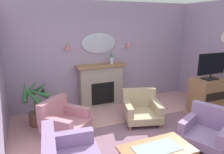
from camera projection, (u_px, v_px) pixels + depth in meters
wall_back at (106, 54)px, 5.84m from camera, size 6.20×0.10×2.80m
patterned_rug at (159, 150)px, 3.83m from camera, size 3.20×2.40×0.01m
fireplace at (101, 85)px, 5.77m from camera, size 1.36×0.36×1.16m
mantel_vase_left at (112, 57)px, 5.65m from camera, size 0.10×0.10×0.34m
wall_mirror at (99, 43)px, 5.59m from camera, size 0.96×0.06×0.56m
wall_sconce_left at (68, 47)px, 5.25m from camera, size 0.14×0.14×0.14m
wall_sconce_right at (128, 44)px, 5.88m from camera, size 0.14×0.14×0.14m
coffee_table at (157, 152)px, 3.16m from camera, size 1.10×0.60×0.45m
armchair_near_fireplace at (141, 108)px, 4.92m from camera, size 0.99×1.01×0.71m
armchair_by_coffee_table at (63, 119)px, 4.39m from camera, size 1.14×1.15×0.71m
armchair_beside_couch at (208, 129)px, 3.97m from camera, size 1.09×1.08×0.71m
tv_cabinet at (207, 96)px, 5.29m from camera, size 0.80×0.57×0.90m
tv_flatscreen at (212, 66)px, 5.06m from camera, size 0.84×0.24×0.65m
potted_plant_tall_palm at (35, 103)px, 4.65m from camera, size 0.62×0.67×1.03m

